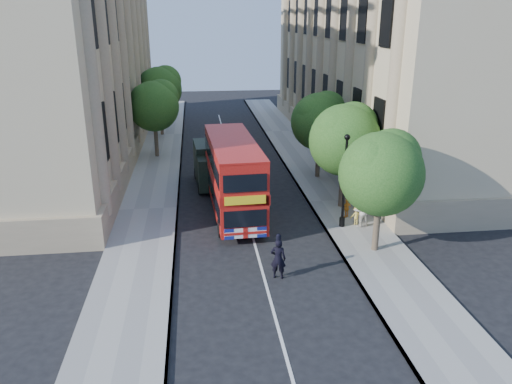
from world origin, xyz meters
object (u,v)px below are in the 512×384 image
object	(u,v)px
double_decker_bus	(233,174)
lamp_post	(344,185)
police_constable	(278,259)
box_van	(211,166)
woman_pedestrian	(361,210)

from	to	relation	value
double_decker_bus	lamp_post	bearing A→B (deg)	-30.53
police_constable	box_van	bearing A→B (deg)	-63.31
woman_pedestrian	double_decker_bus	bearing A→B (deg)	-35.94
double_decker_bus	police_constable	xyz separation A→B (m)	(1.33, -8.01, -1.44)
box_van	police_constable	xyz separation A→B (m)	(2.45, -13.20, -0.44)
box_van	woman_pedestrian	world-z (taller)	box_van
lamp_post	box_van	xyz separation A→B (m)	(-6.84, 8.20, -1.13)
woman_pedestrian	police_constable	bearing A→B (deg)	31.02
woman_pedestrian	box_van	bearing A→B (deg)	-57.80
police_constable	woman_pedestrian	bearing A→B (deg)	-121.53
police_constable	woman_pedestrian	size ratio (longest dim) A/B	1.03
lamp_post	police_constable	bearing A→B (deg)	-131.26
double_decker_bus	box_van	size ratio (longest dim) A/B	1.87
lamp_post	woman_pedestrian	distance (m)	1.80
police_constable	double_decker_bus	bearing A→B (deg)	-64.39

